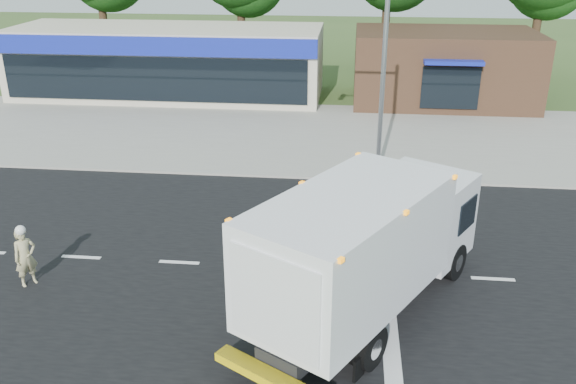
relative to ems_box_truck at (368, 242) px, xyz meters
name	(u,v)px	position (x,y,z in m)	size (l,w,h in m)	color
ground	(280,268)	(-2.38, 2.12, -2.08)	(120.00, 120.00, 0.00)	#385123
road_asphalt	(280,268)	(-2.38, 2.12, -2.08)	(60.00, 14.00, 0.02)	black
sidewalk	(303,167)	(-2.38, 10.32, -2.02)	(60.00, 2.40, 0.12)	gray
parking_apron	(313,128)	(-2.38, 16.12, -2.07)	(60.00, 9.00, 0.02)	gray
lane_markings	(325,296)	(-1.03, 0.77, -2.07)	(55.20, 7.00, 0.01)	silver
ems_box_truck	(368,242)	(0.00, 0.00, 0.00)	(6.35, 8.28, 3.61)	black
emergency_worker	(25,256)	(-9.17, 0.54, -1.20)	(0.70, 0.73, 1.79)	tan
retail_strip_mall	(168,61)	(-11.38, 22.05, -0.07)	(18.00, 6.20, 4.00)	#BEB59D
brown_storefront	(444,67)	(4.62, 22.10, -0.08)	(10.00, 6.70, 4.00)	#382316
traffic_signal_pole	(367,52)	(-0.03, 9.72, 2.84)	(3.51, 0.25, 8.00)	gray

